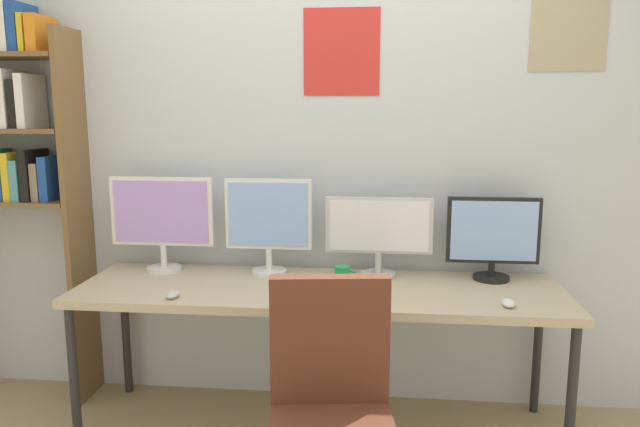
{
  "coord_description": "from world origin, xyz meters",
  "views": [
    {
      "loc": [
        0.29,
        -2.19,
        1.6
      ],
      "look_at": [
        0.0,
        0.65,
        1.09
      ],
      "focal_mm": 33.96,
      "sensor_mm": 36.0,
      "label": 1
    }
  ],
  "objects": [
    {
      "name": "wall_back",
      "position": [
        0.0,
        1.02,
        1.3
      ],
      "size": [
        4.74,
        0.11,
        2.6
      ],
      "color": "silver",
      "rests_on": "ground_plane"
    },
    {
      "name": "desk",
      "position": [
        0.0,
        0.6,
        0.69
      ],
      "size": [
        2.34,
        0.68,
        0.74
      ],
      "color": "tan",
      "rests_on": "ground_plane"
    },
    {
      "name": "mouse_right_side",
      "position": [
        -0.64,
        0.36,
        0.76
      ],
      "size": [
        0.06,
        0.1,
        0.03
      ],
      "primitive_type": "ellipsoid",
      "color": "silver",
      "rests_on": "desk"
    },
    {
      "name": "monitor_center_right",
      "position": [
        0.28,
        0.81,
        0.97
      ],
      "size": [
        0.54,
        0.18,
        0.41
      ],
      "color": "silver",
      "rests_on": "desk"
    },
    {
      "name": "monitor_far_left",
      "position": [
        -0.85,
        0.81,
        1.03
      ],
      "size": [
        0.54,
        0.18,
        0.5
      ],
      "color": "silver",
      "rests_on": "desk"
    },
    {
      "name": "monitor_far_right",
      "position": [
        0.85,
        0.81,
        0.96
      ],
      "size": [
        0.45,
        0.18,
        0.42
      ],
      "color": "black",
      "rests_on": "desk"
    },
    {
      "name": "mouse_left_side",
      "position": [
        0.85,
        0.39,
        0.76
      ],
      "size": [
        0.06,
        0.1,
        0.03
      ],
      "primitive_type": "ellipsoid",
      "color": "silver",
      "rests_on": "desk"
    },
    {
      "name": "monitor_center_left",
      "position": [
        -0.28,
        0.81,
        1.02
      ],
      "size": [
        0.45,
        0.18,
        0.49
      ],
      "color": "silver",
      "rests_on": "desk"
    },
    {
      "name": "coffee_mug",
      "position": [
        0.11,
        0.66,
        0.79
      ],
      "size": [
        0.11,
        0.08,
        0.09
      ],
      "color": "#1E8C4C",
      "rests_on": "desk"
    },
    {
      "name": "keyboard_main",
      "position": [
        0.0,
        0.37,
        0.75
      ],
      "size": [
        0.35,
        0.13,
        0.02
      ],
      "primitive_type": "cube",
      "color": "#38383D",
      "rests_on": "desk"
    }
  ]
}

